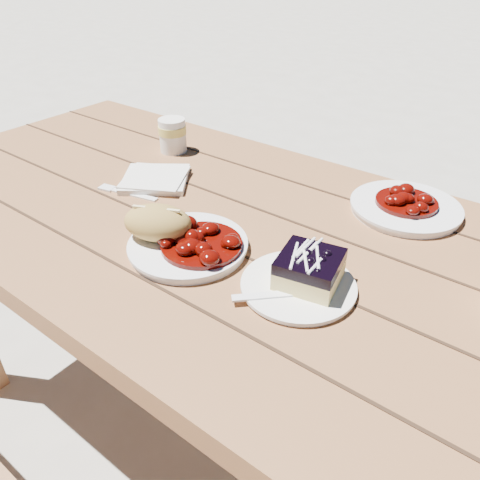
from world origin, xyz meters
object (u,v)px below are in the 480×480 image
Objects in this scene: second_cup at (173,135)px; second_plate at (405,208)px; main_plate at (188,246)px; bread_roll at (158,223)px; blueberry_cake at (309,269)px; dessert_plate at (298,286)px; picnic_table at (277,306)px.

second_plate is at bearing 5.48° from second_cup.
second_plate is 0.63m from second_cup.
main_plate is 0.48m from second_plate.
bread_roll is 1.12× the size of blueberry_cake.
second_cup is (-0.58, 0.30, 0.04)m from dessert_plate.
second_plate is at bearing 51.55° from bread_roll.
second_cup is (-0.30, 0.35, -0.00)m from bread_roll.
main_plate is at bearing -42.85° from second_cup.
dessert_plate is at bearing -135.17° from blueberry_cake.
dessert_plate is 0.37m from second_plate.
picnic_table is 10.62× the size of dessert_plate.
dessert_plate reaches higher than picnic_table.
main_plate is 0.97× the size of second_plate.
second_cup reaches higher than bread_roll.
bread_roll is 0.69× the size of dessert_plate.
blueberry_cake reaches higher than main_plate.
main_plate is 0.49m from second_cup.
blueberry_cake is at bearing 11.92° from bread_roll.
bread_roll is 0.57× the size of second_plate.
bread_roll is at bearing -49.31° from second_cup.
main_plate is 0.07m from bread_roll.
picnic_table is 15.39× the size of bread_roll.
bread_roll is (-0.18, -0.15, 0.21)m from picnic_table.
dessert_plate is 2.10× the size of second_cup.
bread_roll is 0.53m from second_plate.
second_cup is (-0.63, -0.06, 0.04)m from second_plate.
picnic_table is 22.33× the size of second_cup.
blueberry_cake reaches higher than picnic_table.
second_cup is at bearing 130.69° from bread_roll.
blueberry_cake reaches higher than second_plate.
bread_roll reaches higher than picnic_table.
main_plate is at bearing -135.17° from picnic_table.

